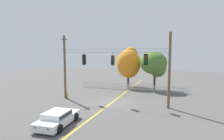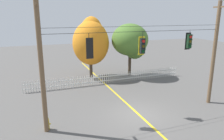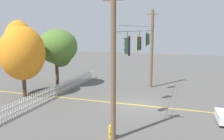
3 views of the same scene
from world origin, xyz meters
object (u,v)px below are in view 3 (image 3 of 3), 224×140
object	(u,v)px
traffic_signal_northbound_primary	(127,46)
autumn_maple_near_fence	(22,50)
fire_hydrant	(111,131)
traffic_signal_northbound_secondary	(148,39)
autumn_maple_mid	(59,48)
traffic_signal_southbound_primary	(139,43)

from	to	relation	value
traffic_signal_northbound_primary	autumn_maple_near_fence	distance (m)	10.60
fire_hydrant	autumn_maple_near_fence	bearing A→B (deg)	60.98
traffic_signal_northbound_secondary	autumn_maple_mid	bearing A→B (deg)	90.95
traffic_signal_northbound_secondary	autumn_maple_near_fence	distance (m)	11.07
traffic_signal_northbound_secondary	autumn_maple_near_fence	bearing A→B (deg)	113.05
traffic_signal_northbound_primary	traffic_signal_northbound_secondary	world-z (taller)	same
autumn_maple_near_fence	autumn_maple_mid	distance (m)	4.32
autumn_maple_mid	fire_hydrant	distance (m)	13.62
traffic_signal_northbound_primary	traffic_signal_southbound_primary	distance (m)	3.52
traffic_signal_northbound_secondary	autumn_maple_near_fence	xyz separation A→B (m)	(-4.32, 10.15, -0.90)
autumn_maple_mid	traffic_signal_northbound_secondary	bearing A→B (deg)	-89.05
traffic_signal_northbound_secondary	traffic_signal_northbound_primary	bearing A→B (deg)	-179.85
fire_hydrant	traffic_signal_northbound_primary	bearing A→B (deg)	-4.06
autumn_maple_mid	traffic_signal_southbound_primary	bearing A→B (deg)	-111.30
traffic_signal_northbound_primary	traffic_signal_northbound_secondary	distance (m)	7.19
traffic_signal_southbound_primary	fire_hydrant	size ratio (longest dim) A/B	1.95
traffic_signal_northbound_primary	autumn_maple_mid	bearing A→B (deg)	52.12
traffic_signal_northbound_secondary	fire_hydrant	world-z (taller)	traffic_signal_northbound_secondary
traffic_signal_southbound_primary	autumn_maple_mid	size ratio (longest dim) A/B	0.26
traffic_signal_northbound_primary	fire_hydrant	distance (m)	5.21
traffic_signal_northbound_secondary	autumn_maple_mid	size ratio (longest dim) A/B	0.23
traffic_signal_southbound_primary	autumn_maple_mid	xyz separation A→B (m)	(3.52, 9.03, -0.85)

